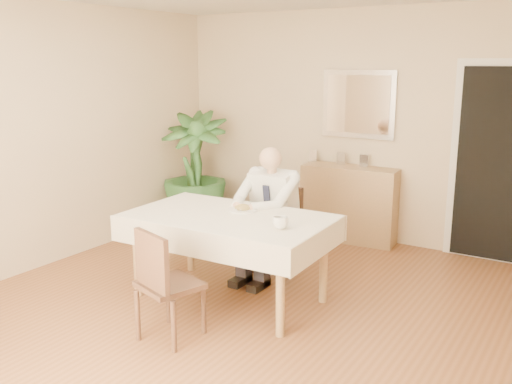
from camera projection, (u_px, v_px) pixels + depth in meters
The scene contains 17 objects.
room at pixel (232, 157), 4.42m from camera, with size 5.00×5.02×2.60m.
doorway at pixel (498, 166), 5.72m from camera, with size 0.96×0.07×2.10m.
mirror at pixel (358, 104), 6.39m from camera, with size 0.86×0.04×0.76m.
dining_table at pixel (229, 225), 4.83m from camera, with size 1.74×1.06×0.75m.
chair_far at pixel (280, 224), 5.60m from camera, with size 0.40×0.41×0.83m.
chair_near at pixel (163, 280), 4.12m from camera, with size 0.51×0.52×0.86m.
seated_man at pixel (265, 207), 5.31m from camera, with size 0.48×0.72×1.24m.
plate at pixel (243, 210), 4.95m from camera, with size 0.26×0.26×0.02m, color white.
food at pixel (243, 207), 4.95m from camera, with size 0.14×0.14×0.06m, color olive.
knife at pixel (243, 210), 4.88m from camera, with size 0.01×0.01×0.13m, color silver.
fork at pixel (235, 209), 4.92m from camera, with size 0.01×0.01×0.13m, color silver.
coffee_mug at pixel (280, 223), 4.41m from camera, with size 0.12×0.12×0.10m, color white.
sideboard at pixel (349, 204), 6.52m from camera, with size 1.08×0.37×0.86m, color #9C7548.
photo_frame_left at pixel (313, 156), 6.74m from camera, with size 0.10×0.02×0.14m, color silver.
photo_frame_center at pixel (341, 159), 6.53m from camera, with size 0.10×0.02×0.14m, color silver.
photo_frame_right at pixel (364, 161), 6.40m from camera, with size 0.10×0.02×0.14m, color silver.
potted_palm at pixel (195, 170), 7.00m from camera, with size 0.80×0.80×1.43m, color #254E21.
Camera 1 is at (2.48, -3.60, 2.03)m, focal length 40.00 mm.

